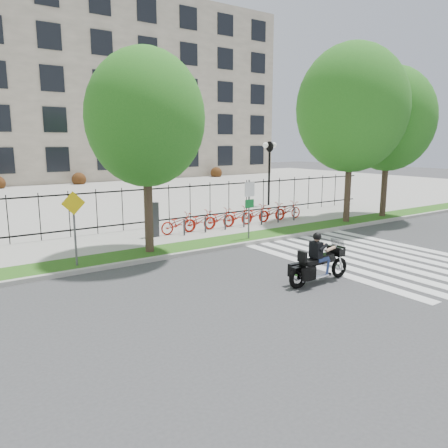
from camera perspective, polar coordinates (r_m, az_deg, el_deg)
ground at (r=13.71m, az=6.53°, el=-7.27°), size 120.00×120.00×0.00m
curb at (r=16.86m, az=-2.68°, el=-3.52°), size 60.00×0.20×0.15m
grass_verge at (r=17.56m, az=-4.15°, el=-2.96°), size 60.00×1.50×0.15m
sidewalk at (r=19.70m, az=-7.86°, el=-1.52°), size 60.00×3.50×0.15m
plaza at (r=36.07m, az=-20.62°, el=3.38°), size 80.00×34.00×0.10m
crosswalk_stripes at (r=17.16m, az=18.80°, el=-4.07°), size 5.70×8.00×0.01m
iron_fence at (r=21.07m, az=-10.09°, el=2.17°), size 30.00×0.06×2.00m
office_building at (r=55.66m, az=-26.60°, el=15.54°), size 60.00×21.90×20.15m
lamp_post_right at (r=28.68m, az=5.96°, el=8.63°), size 1.06×0.70×4.25m
street_tree_1 at (r=16.23m, az=-10.22°, el=13.42°), size 4.26×4.26×7.34m
street_tree_2 at (r=23.23m, az=16.36°, el=14.29°), size 5.49×5.49×8.85m
street_tree_3 at (r=25.62m, az=20.72°, el=12.71°), size 4.84×4.84×8.06m
bike_share_station at (r=21.37m, az=1.64°, el=1.01°), size 8.85×0.85×1.50m
sign_pole_regulatory at (r=18.38m, az=3.32°, el=2.95°), size 0.50×0.09×2.50m
sign_pole_warning at (r=15.09m, az=-18.99°, el=0.69°), size 0.78×0.09×2.49m
motorcycle_rider at (r=13.51m, az=12.34°, el=-4.93°), size 2.45×0.72×1.89m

